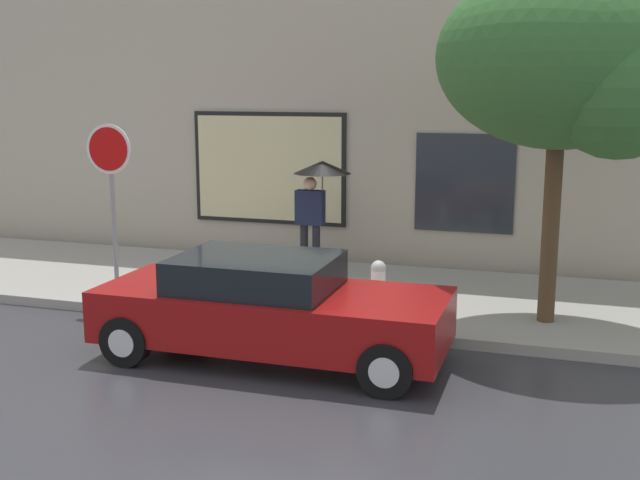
% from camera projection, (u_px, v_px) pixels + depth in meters
% --- Properties ---
extents(ground_plane, '(60.00, 60.00, 0.00)m').
position_uv_depth(ground_plane, '(265.00, 355.00, 10.06)').
color(ground_plane, '#333338').
extents(sidewalk, '(20.00, 4.00, 0.15)m').
position_uv_depth(sidewalk, '(332.00, 293.00, 12.85)').
color(sidewalk, gray).
rests_on(sidewalk, ground).
extents(building_facade, '(20.00, 0.67, 7.00)m').
position_uv_depth(building_facade, '(370.00, 84.00, 14.53)').
color(building_facade, '#B2A893').
rests_on(building_facade, ground).
extents(parked_car, '(4.41, 1.83, 1.33)m').
position_uv_depth(parked_car, '(270.00, 308.00, 9.84)').
color(parked_car, maroon).
rests_on(parked_car, ground).
extents(fire_hydrant, '(0.30, 0.44, 0.72)m').
position_uv_depth(fire_hydrant, '(378.00, 285.00, 11.65)').
color(fire_hydrant, white).
rests_on(fire_hydrant, sidewalk).
extents(pedestrian_with_umbrella, '(1.01, 1.01, 2.01)m').
position_uv_depth(pedestrian_with_umbrella, '(318.00, 184.00, 13.60)').
color(pedestrian_with_umbrella, black).
rests_on(pedestrian_with_umbrella, sidewalk).
extents(street_tree, '(3.33, 2.83, 4.93)m').
position_uv_depth(street_tree, '(572.00, 63.00, 10.23)').
color(street_tree, '#4C3823').
rests_on(street_tree, sidewalk).
extents(stop_sign, '(0.76, 0.10, 2.73)m').
position_uv_depth(stop_sign, '(111.00, 177.00, 11.84)').
color(stop_sign, gray).
rests_on(stop_sign, sidewalk).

